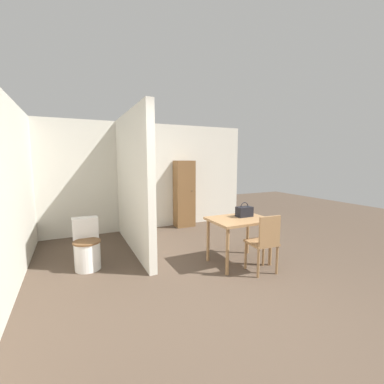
# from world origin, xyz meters

# --- Properties ---
(ground_plane) EXTENTS (16.00, 16.00, 0.00)m
(ground_plane) POSITION_xyz_m (0.00, 0.00, 0.00)
(ground_plane) COLOR #4C3D30
(wall_back) EXTENTS (5.40, 0.12, 2.50)m
(wall_back) POSITION_xyz_m (0.00, 4.04, 1.25)
(wall_back) COLOR beige
(wall_back) RESTS_ON ground_plane
(wall_left) EXTENTS (0.12, 4.98, 2.50)m
(wall_left) POSITION_xyz_m (-2.26, 1.99, 1.25)
(wall_left) COLOR beige
(wall_left) RESTS_ON ground_plane
(partition_wall) EXTENTS (0.12, 2.51, 2.50)m
(partition_wall) POSITION_xyz_m (-0.51, 2.72, 1.25)
(partition_wall) COLOR beige
(partition_wall) RESTS_ON ground_plane
(dining_table) EXTENTS (0.92, 0.70, 0.74)m
(dining_table) POSITION_xyz_m (0.87, 1.32, 0.64)
(dining_table) COLOR #997047
(dining_table) RESTS_ON ground_plane
(wooden_chair) EXTENTS (0.41, 0.41, 0.88)m
(wooden_chair) POSITION_xyz_m (0.98, 0.84, 0.48)
(wooden_chair) COLOR #997047
(wooden_chair) RESTS_ON ground_plane
(toilet) EXTENTS (0.40, 0.55, 0.76)m
(toilet) POSITION_xyz_m (-1.35, 2.17, 0.32)
(toilet) COLOR white
(toilet) RESTS_ON ground_plane
(handbag) EXTENTS (0.26, 0.15, 0.24)m
(handbag) POSITION_xyz_m (1.02, 1.39, 0.82)
(handbag) COLOR black
(handbag) RESTS_ON dining_table
(wooden_cabinet) EXTENTS (0.47, 0.36, 1.63)m
(wooden_cabinet) POSITION_xyz_m (1.00, 3.79, 0.82)
(wooden_cabinet) COLOR brown
(wooden_cabinet) RESTS_ON ground_plane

